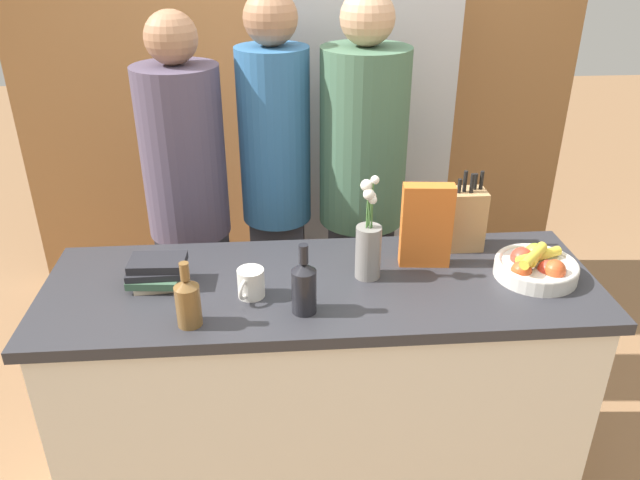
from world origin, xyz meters
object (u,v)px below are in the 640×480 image
bottle_oil (188,301)px  person_in_blue (276,181)px  bottle_vinegar (304,286)px  fruit_bowl (536,266)px  book_stack (157,272)px  refrigerator (360,151)px  flower_vase (368,244)px  cereal_box (426,226)px  person_at_sink (188,200)px  knife_block (466,218)px  coffee_mug (251,283)px  person_in_red_tee (362,187)px

bottle_oil → person_in_blue: person_in_blue is taller
bottle_vinegar → person_in_blue: person_in_blue is taller
fruit_bowl → book_stack: bearing=177.8°
fruit_bowl → person_in_blue: (-0.88, 0.68, 0.07)m
refrigerator → book_stack: bearing=-124.2°
person_in_blue → flower_vase: bearing=-59.3°
fruit_bowl → refrigerator: bearing=108.3°
book_stack → bottle_oil: (0.13, -0.24, 0.04)m
flower_vase → refrigerator: bearing=83.6°
cereal_box → book_stack: 0.93m
person_at_sink → person_in_blue: person_in_blue is taller
knife_block → coffee_mug: bearing=-159.9°
bottle_oil → bottle_vinegar: bearing=7.1°
coffee_mug → person_at_sink: bearing=111.8°
flower_vase → bottle_vinegar: flower_vase is taller
fruit_bowl → person_at_sink: 1.40m
bottle_vinegar → person_in_blue: 0.84m
flower_vase → bottle_oil: size_ratio=1.74×
bottle_oil → knife_block: bearing=24.0°
flower_vase → person_at_sink: (-0.67, 0.59, -0.07)m
refrigerator → flower_vase: 1.27m
fruit_bowl → person_at_sink: bearing=152.8°
coffee_mug → person_in_blue: person_in_blue is taller
knife_block → book_stack: size_ratio=1.56×
book_stack → bottle_vinegar: bottle_vinegar is taller
refrigerator → bottle_vinegar: bearing=-104.3°
coffee_mug → person_in_red_tee: 0.82m
flower_vase → person_in_blue: bearing=115.5°
person_in_blue → fruit_bowl: bearing=-32.7°
coffee_mug → person_in_red_tee: bearing=56.2°
person_in_blue → person_in_red_tee: person_in_red_tee is taller
person_at_sink → person_in_red_tee: person_in_red_tee is taller
flower_vase → bottle_vinegar: 0.30m
knife_block → person_in_blue: 0.82m
flower_vase → cereal_box: size_ratio=1.23×
cereal_box → coffee_mug: size_ratio=2.49×
knife_block → cereal_box: 0.22m
knife_block → flower_vase: size_ratio=0.82×
person_at_sink → person_in_red_tee: (0.73, -0.01, 0.04)m
fruit_bowl → coffee_mug: fruit_bowl is taller
refrigerator → person_in_red_tee: 0.68m
refrigerator → fruit_bowl: 1.37m
person_in_blue → bottle_vinegar: bearing=-79.7°
flower_vase → cereal_box: 0.23m
refrigerator → person_in_red_tee: bearing=-97.0°
person_at_sink → person_in_red_tee: bearing=22.4°
knife_block → person_in_red_tee: bearing=130.4°
person_in_blue → refrigerator: bearing=59.7°
fruit_bowl → cereal_box: size_ratio=0.93×
fruit_bowl → person_at_sink: (-1.25, 0.64, 0.01)m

